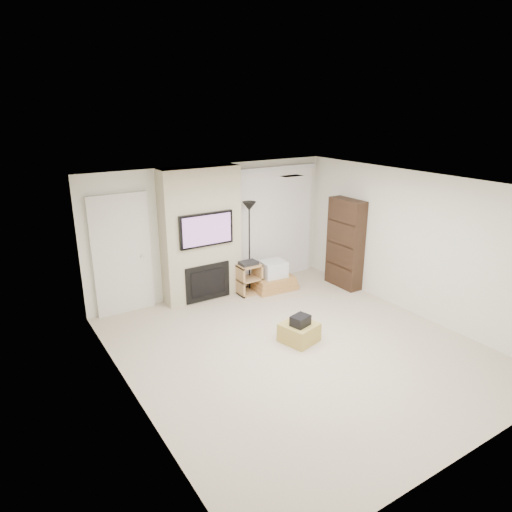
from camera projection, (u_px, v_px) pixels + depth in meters
floor at (298, 348)px, 6.99m from camera, size 5.00×5.50×0.00m
ceiling at (303, 186)px, 6.20m from camera, size 5.00×5.50×0.00m
wall_back at (213, 230)px, 8.80m from camera, size 5.00×0.00×2.50m
wall_front at (475, 355)px, 4.39m from camera, size 5.00×0.00×2.50m
wall_left at (131, 312)px, 5.32m from camera, size 0.00×5.50×2.50m
wall_right at (415, 245)px, 7.87m from camera, size 0.00×5.50×2.50m
hvac_vent at (292, 176)px, 7.05m from camera, size 0.35×0.18×0.01m
ottoman at (299, 332)px, 7.15m from camera, size 0.61×0.61×0.30m
black_bag at (300, 321)px, 7.03m from camera, size 0.33×0.28×0.16m
fireplace_wall at (201, 236)px, 8.46m from camera, size 1.50×0.47×2.50m
entry_door at (122, 256)px, 7.92m from camera, size 1.02×0.11×2.14m
vertical_blinds at (274, 220)px, 9.46m from camera, size 1.98×0.10×2.37m
floor_lamp at (249, 221)px, 8.74m from camera, size 0.27×0.27×1.80m
av_stand at (248, 277)px, 8.92m from camera, size 0.45×0.38×0.66m
box_stack at (273, 278)px, 9.19m from camera, size 0.91×0.72×0.58m
bookshelf at (345, 243)px, 9.13m from camera, size 0.30×0.80×1.80m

